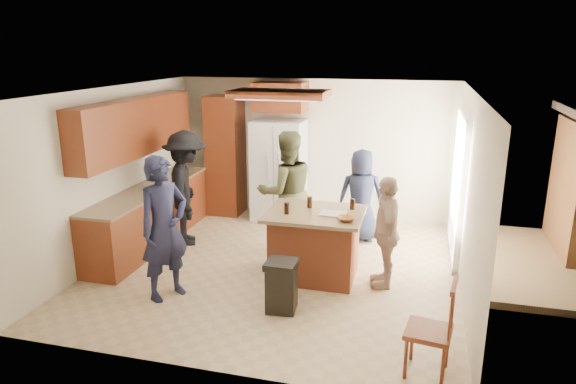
% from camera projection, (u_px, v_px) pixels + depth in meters
% --- Properties ---
extents(person_front_left, '(0.75, 0.81, 1.82)m').
position_uv_depth(person_front_left, '(164.00, 228.00, 6.28)').
color(person_front_left, '#1B1D36').
rests_on(person_front_left, ground).
extents(person_behind_left, '(1.06, 0.95, 1.86)m').
position_uv_depth(person_behind_left, '(287.00, 192.00, 7.75)').
color(person_behind_left, '#424227').
rests_on(person_behind_left, ground).
extents(person_behind_right, '(0.82, 0.62, 1.50)m').
position_uv_depth(person_behind_right, '(361.00, 196.00, 8.20)').
color(person_behind_right, black).
rests_on(person_behind_right, ground).
extents(person_side_right, '(0.57, 0.93, 1.49)m').
position_uv_depth(person_side_right, '(386.00, 232.00, 6.62)').
color(person_side_right, tan).
rests_on(person_side_right, ground).
extents(person_counter, '(0.97, 1.29, 1.81)m').
position_uv_depth(person_counter, '(187.00, 188.00, 8.04)').
color(person_counter, black).
rests_on(person_counter, ground).
extents(left_cabinetry, '(0.64, 3.00, 2.30)m').
position_uv_depth(left_cabinetry, '(145.00, 186.00, 8.01)').
color(left_cabinetry, maroon).
rests_on(left_cabinetry, ground).
extents(back_wall_units, '(1.80, 0.60, 2.45)m').
position_uv_depth(back_wall_units, '(239.00, 141.00, 9.34)').
color(back_wall_units, maroon).
rests_on(back_wall_units, ground).
extents(refrigerator, '(0.90, 0.76, 1.80)m').
position_uv_depth(refrigerator, '(279.00, 170.00, 9.21)').
color(refrigerator, white).
rests_on(refrigerator, ground).
extents(kitchen_island, '(1.28, 1.03, 0.93)m').
position_uv_depth(kitchen_island, '(315.00, 244.00, 6.95)').
color(kitchen_island, '#A4482A').
rests_on(kitchen_island, ground).
extents(island_items, '(0.96, 0.66, 0.15)m').
position_uv_depth(island_items, '(332.00, 213.00, 6.68)').
color(island_items, silver).
rests_on(island_items, kitchen_island).
extents(trash_bin, '(0.37, 0.37, 0.63)m').
position_uv_depth(trash_bin, '(282.00, 285.00, 6.09)').
color(trash_bin, black).
rests_on(trash_bin, ground).
extents(spindle_chair, '(0.48, 0.48, 0.99)m').
position_uv_depth(spindle_chair, '(431.00, 332.00, 4.86)').
color(spindle_chair, maroon).
rests_on(spindle_chair, ground).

